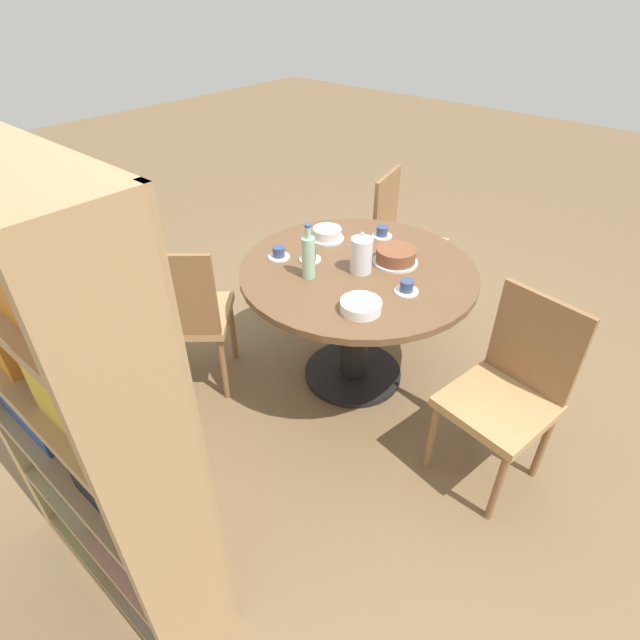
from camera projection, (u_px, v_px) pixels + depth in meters
name	position (u px, v px, depth m)	size (l,w,h in m)	color
ground_plane	(353.00, 374.00, 3.01)	(14.00, 14.00, 0.00)	brown
dining_table	(357.00, 296.00, 2.68)	(1.23, 1.23, 0.74)	black
chair_a	(402.00, 238.00, 3.40)	(0.50, 0.50, 0.92)	olive
chair_b	(187.00, 314.00, 2.66)	(0.59, 0.59, 0.92)	olive
chair_c	(508.00, 390.00, 2.19)	(0.49, 0.49, 0.92)	olive
bookshelf	(84.00, 422.00, 1.57)	(0.98, 0.28, 1.70)	tan
coffee_pot	(361.00, 254.00, 2.49)	(0.11, 0.11, 0.22)	silver
water_bottle	(308.00, 256.00, 2.44)	(0.07, 0.07, 0.28)	#99C6A3
cake_main	(396.00, 256.00, 2.60)	(0.24, 0.24, 0.08)	silver
cake_second	(327.00, 234.00, 2.83)	(0.19, 0.19, 0.07)	silver
cup_a	(279.00, 253.00, 2.65)	(0.12, 0.12, 0.06)	silver
cup_b	(407.00, 288.00, 2.37)	(0.12, 0.12, 0.06)	silver
cup_c	(382.00, 233.00, 2.86)	(0.12, 0.12, 0.06)	silver
cup_d	(310.00, 256.00, 2.63)	(0.12, 0.12, 0.06)	silver
plate_stack	(361.00, 306.00, 2.24)	(0.19, 0.19, 0.05)	white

